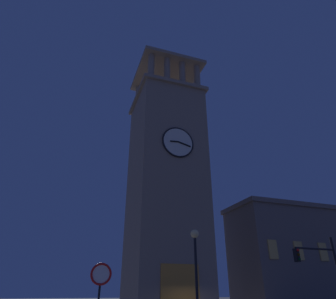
{
  "coord_description": "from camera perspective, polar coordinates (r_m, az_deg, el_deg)",
  "views": [
    {
      "loc": [
        9.47,
        21.05,
        1.98
      ],
      "look_at": [
        0.19,
        -5.92,
        15.83
      ],
      "focal_mm": 31.42,
      "sensor_mm": 36.0,
      "label": 1
    }
  ],
  "objects": [
    {
      "name": "clocktower",
      "position": [
        30.0,
        -0.42,
        -7.22
      ],
      "size": [
        7.23,
        7.75,
        28.85
      ],
      "color": "gray",
      "rests_on": "ground_plane"
    },
    {
      "name": "adjacent_wing_building",
      "position": [
        39.41,
        26.25,
        -18.35
      ],
      "size": [
        19.05,
        6.76,
        10.93
      ],
      "color": "#75665B",
      "rests_on": "ground_plane"
    },
    {
      "name": "traffic_signal_near",
      "position": [
        21.15,
        28.1,
        -19.71
      ],
      "size": [
        3.09,
        0.41,
        5.11
      ],
      "color": "black",
      "rests_on": "ground_plane"
    },
    {
      "name": "street_lamp",
      "position": [
        16.14,
        5.39,
        -20.44
      ],
      "size": [
        0.44,
        0.44,
        4.99
      ],
      "color": "black",
      "rests_on": "ground_plane"
    },
    {
      "name": "no_horn_sign",
      "position": [
        12.01,
        -12.98,
        -23.67
      ],
      "size": [
        0.78,
        0.14,
        2.97
      ],
      "color": "black",
      "rests_on": "ground_plane"
    }
  ]
}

